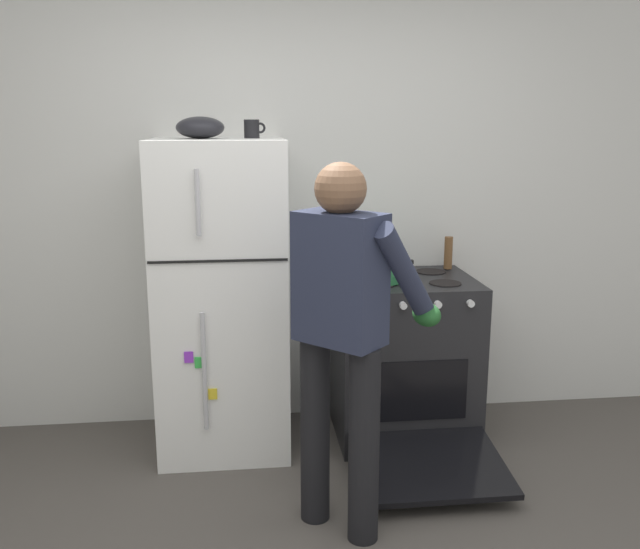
{
  "coord_description": "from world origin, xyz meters",
  "views": [
    {
      "loc": [
        -0.29,
        -2.02,
        1.76
      ],
      "look_at": [
        0.1,
        1.32,
        1.0
      ],
      "focal_mm": 38.49,
      "sensor_mm": 36.0,
      "label": 1
    }
  ],
  "objects_px": {
    "refrigerator": "(222,297)",
    "pepper_mill": "(448,253)",
    "stove_range": "(404,359)",
    "person_cook": "(345,318)",
    "coffee_mug": "(252,129)",
    "mixing_bowl": "(200,128)",
    "red_pot": "(379,270)"
  },
  "relations": [
    {
      "from": "pepper_mill",
      "to": "refrigerator",
      "type": "bearing_deg",
      "value": -171.26
    },
    {
      "from": "person_cook",
      "to": "mixing_bowl",
      "type": "xyz_separation_m",
      "value": [
        -0.61,
        0.88,
        0.77
      ]
    },
    {
      "from": "person_cook",
      "to": "pepper_mill",
      "type": "height_order",
      "value": "person_cook"
    },
    {
      "from": "red_pot",
      "to": "pepper_mill",
      "type": "relative_size",
      "value": 2.01
    },
    {
      "from": "refrigerator",
      "to": "mixing_bowl",
      "type": "distance_m",
      "value": 0.89
    },
    {
      "from": "refrigerator",
      "to": "person_cook",
      "type": "xyz_separation_m",
      "value": [
        0.53,
        -0.88,
        0.12
      ]
    },
    {
      "from": "stove_range",
      "to": "person_cook",
      "type": "relative_size",
      "value": 0.76
    },
    {
      "from": "refrigerator",
      "to": "pepper_mill",
      "type": "bearing_deg",
      "value": 8.74
    },
    {
      "from": "red_pot",
      "to": "coffee_mug",
      "type": "xyz_separation_m",
      "value": [
        -0.66,
        0.1,
        0.74
      ]
    },
    {
      "from": "pepper_mill",
      "to": "mixing_bowl",
      "type": "bearing_deg",
      "value": -171.77
    },
    {
      "from": "coffee_mug",
      "to": "pepper_mill",
      "type": "relative_size",
      "value": 0.6
    },
    {
      "from": "red_pot",
      "to": "stove_range",
      "type": "bearing_deg",
      "value": 11.35
    },
    {
      "from": "mixing_bowl",
      "to": "red_pot",
      "type": "bearing_deg",
      "value": -3.1
    },
    {
      "from": "mixing_bowl",
      "to": "pepper_mill",
      "type": "bearing_deg",
      "value": 8.23
    },
    {
      "from": "refrigerator",
      "to": "pepper_mill",
      "type": "xyz_separation_m",
      "value": [
        1.3,
        0.2,
        0.17
      ]
    },
    {
      "from": "refrigerator",
      "to": "pepper_mill",
      "type": "height_order",
      "value": "refrigerator"
    },
    {
      "from": "stove_range",
      "to": "mixing_bowl",
      "type": "height_order",
      "value": "mixing_bowl"
    },
    {
      "from": "mixing_bowl",
      "to": "person_cook",
      "type": "bearing_deg",
      "value": -55.24
    },
    {
      "from": "person_cook",
      "to": "red_pot",
      "type": "height_order",
      "value": "person_cook"
    },
    {
      "from": "refrigerator",
      "to": "red_pot",
      "type": "bearing_deg",
      "value": -3.37
    },
    {
      "from": "refrigerator",
      "to": "person_cook",
      "type": "bearing_deg",
      "value": -58.9
    },
    {
      "from": "refrigerator",
      "to": "coffee_mug",
      "type": "distance_m",
      "value": 0.9
    },
    {
      "from": "person_cook",
      "to": "coffee_mug",
      "type": "distance_m",
      "value": 1.25
    },
    {
      "from": "coffee_mug",
      "to": "mixing_bowl",
      "type": "relative_size",
      "value": 0.46
    },
    {
      "from": "red_pot",
      "to": "person_cook",
      "type": "bearing_deg",
      "value": -110.57
    },
    {
      "from": "red_pot",
      "to": "pepper_mill",
      "type": "distance_m",
      "value": 0.52
    },
    {
      "from": "person_cook",
      "to": "pepper_mill",
      "type": "xyz_separation_m",
      "value": [
        0.77,
        1.08,
        0.05
      ]
    },
    {
      "from": "stove_range",
      "to": "pepper_mill",
      "type": "distance_m",
      "value": 0.67
    },
    {
      "from": "stove_range",
      "to": "coffee_mug",
      "type": "relative_size",
      "value": 10.88
    },
    {
      "from": "refrigerator",
      "to": "person_cook",
      "type": "relative_size",
      "value": 1.04
    },
    {
      "from": "stove_range",
      "to": "mixing_bowl",
      "type": "distance_m",
      "value": 1.67
    },
    {
      "from": "person_cook",
      "to": "red_pot",
      "type": "bearing_deg",
      "value": 69.43
    }
  ]
}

